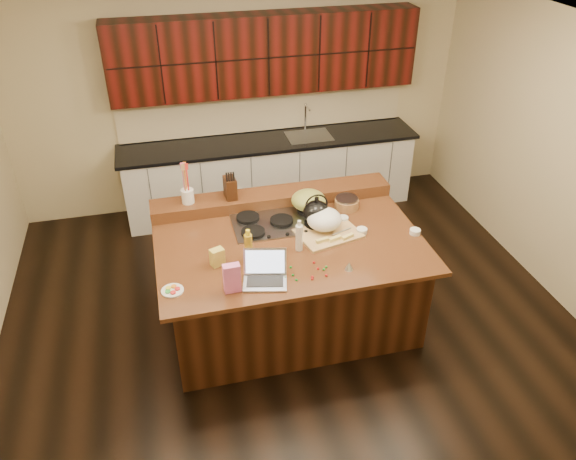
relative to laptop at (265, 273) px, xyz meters
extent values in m
cube|color=black|center=(0.33, 0.50, -0.99)|extent=(5.50, 5.00, 0.01)
cube|color=silver|center=(0.33, 0.50, 1.72)|extent=(5.50, 5.00, 0.01)
cube|color=#C7B78B|center=(0.33, 3.01, 0.36)|extent=(5.50, 0.01, 2.70)
cube|color=#C7B78B|center=(0.33, -2.00, 0.36)|extent=(5.50, 0.01, 2.70)
cube|color=#C7B78B|center=(3.09, 0.50, 0.36)|extent=(0.01, 5.00, 2.70)
cube|color=black|center=(0.33, 0.50, -0.55)|extent=(2.22, 1.42, 0.88)
cube|color=black|center=(0.33, 0.50, -0.09)|extent=(2.40, 1.60, 0.04)
cube|color=black|center=(0.33, 1.20, -0.01)|extent=(2.40, 0.30, 0.12)
cube|color=gray|center=(0.33, 0.80, -0.06)|extent=(0.92, 0.52, 0.02)
cylinder|color=black|center=(0.03, 0.93, -0.04)|extent=(0.22, 0.22, 0.03)
cylinder|color=black|center=(0.63, 0.93, -0.04)|extent=(0.22, 0.22, 0.03)
cylinder|color=black|center=(0.03, 0.67, -0.04)|extent=(0.22, 0.22, 0.03)
cylinder|color=black|center=(0.63, 0.67, -0.04)|extent=(0.22, 0.22, 0.03)
cylinder|color=black|center=(0.33, 0.80, -0.04)|extent=(0.22, 0.22, 0.03)
cube|color=silver|center=(0.63, 2.67, -0.54)|extent=(3.60, 0.62, 0.90)
cube|color=black|center=(0.63, 2.67, -0.07)|extent=(3.70, 0.66, 0.04)
cube|color=gray|center=(1.13, 2.67, -0.05)|extent=(0.55, 0.42, 0.01)
cylinder|color=gray|center=(1.13, 2.85, 0.13)|extent=(0.02, 0.02, 0.36)
cube|color=black|center=(0.63, 2.82, 0.96)|extent=(3.60, 0.34, 0.90)
cube|color=#C7B78B|center=(0.63, 2.98, 0.21)|extent=(3.60, 0.03, 0.50)
ellipsoid|color=black|center=(0.63, 0.67, 0.09)|extent=(0.33, 0.33, 0.22)
ellipsoid|color=olive|center=(0.63, 0.93, 0.07)|extent=(0.39, 0.39, 0.18)
cube|color=#B7B7BC|center=(-0.01, -0.05, -0.06)|extent=(0.40, 0.32, 0.02)
cube|color=black|center=(-0.01, -0.05, -0.05)|extent=(0.32, 0.21, 0.00)
cube|color=#B7B7BC|center=(0.02, 0.06, 0.07)|extent=(0.36, 0.15, 0.23)
cube|color=silver|center=(0.01, 0.06, 0.07)|extent=(0.32, 0.13, 0.19)
cylinder|color=gold|center=(-0.08, 0.27, 0.07)|extent=(0.07, 0.07, 0.27)
cylinder|color=silver|center=(0.38, 0.34, 0.06)|extent=(0.07, 0.07, 0.25)
cube|color=tan|center=(0.70, 0.50, -0.05)|extent=(0.63, 0.52, 0.03)
ellipsoid|color=white|center=(0.68, 0.58, 0.06)|extent=(0.32, 0.32, 0.20)
cube|color=#EDD872|center=(0.60, 0.37, -0.02)|extent=(0.12, 0.03, 0.03)
cube|color=#EDD872|center=(0.72, 0.37, -0.02)|extent=(0.12, 0.03, 0.03)
cube|color=#EDD872|center=(0.84, 0.37, -0.02)|extent=(0.12, 0.03, 0.03)
cylinder|color=gray|center=(0.82, 0.48, -0.03)|extent=(0.21, 0.09, 0.01)
cylinder|color=white|center=(1.01, 0.46, -0.04)|extent=(0.13, 0.13, 0.04)
cylinder|color=white|center=(1.48, 0.33, -0.04)|extent=(0.13, 0.13, 0.04)
cylinder|color=white|center=(0.91, 0.70, -0.04)|extent=(0.13, 0.13, 0.04)
cylinder|color=#996B3F|center=(1.02, 0.93, -0.02)|extent=(0.27, 0.27, 0.09)
cone|color=silver|center=(0.71, -0.04, -0.03)|extent=(0.09, 0.09, 0.07)
cube|color=pink|center=(-0.28, -0.08, 0.06)|extent=(0.14, 0.08, 0.25)
cylinder|color=white|center=(-0.75, 0.03, -0.06)|extent=(0.24, 0.24, 0.01)
cube|color=gold|center=(-0.35, 0.29, 0.01)|extent=(0.13, 0.11, 0.16)
cylinder|color=white|center=(-0.50, 1.20, 0.12)|extent=(0.16, 0.16, 0.14)
cube|color=black|center=(-0.08, 1.20, 0.16)|extent=(0.12, 0.18, 0.21)
ellipsoid|color=red|center=(0.38, -0.08, -0.06)|extent=(0.02, 0.02, 0.02)
ellipsoid|color=#198C26|center=(0.16, -0.04, -0.06)|extent=(0.02, 0.02, 0.02)
ellipsoid|color=red|center=(0.07, 0.03, -0.06)|extent=(0.02, 0.02, 0.02)
ellipsoid|color=#198C26|center=(0.09, -0.04, -0.06)|extent=(0.02, 0.02, 0.02)
ellipsoid|color=red|center=(0.45, 0.11, -0.06)|extent=(0.02, 0.02, 0.02)
ellipsoid|color=#198C26|center=(0.23, -0.01, -0.06)|extent=(0.02, 0.02, 0.02)
ellipsoid|color=red|center=(0.46, 0.02, -0.06)|extent=(0.02, 0.02, 0.02)
ellipsoid|color=#198C26|center=(0.24, -0.09, -0.06)|extent=(0.02, 0.02, 0.02)
ellipsoid|color=red|center=(0.50, -0.09, -0.06)|extent=(0.02, 0.02, 0.02)
ellipsoid|color=#198C26|center=(0.53, 0.03, -0.06)|extent=(0.02, 0.02, 0.02)
ellipsoid|color=red|center=(0.07, -0.11, -0.06)|extent=(0.02, 0.02, 0.02)
ellipsoid|color=#198C26|center=(0.50, 0.00, -0.06)|extent=(0.02, 0.02, 0.02)
ellipsoid|color=red|center=(0.37, -0.10, -0.06)|extent=(0.02, 0.02, 0.02)
ellipsoid|color=#198C26|center=(0.24, 0.09, -0.06)|extent=(0.02, 0.02, 0.02)
camera|label=1|loc=(-0.70, -3.58, 2.77)|focal=35.00mm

